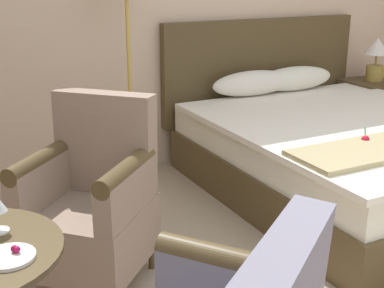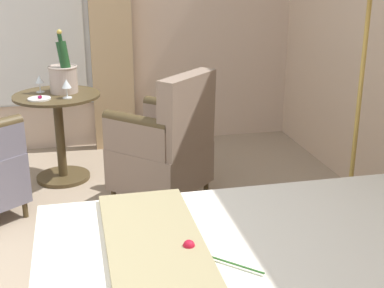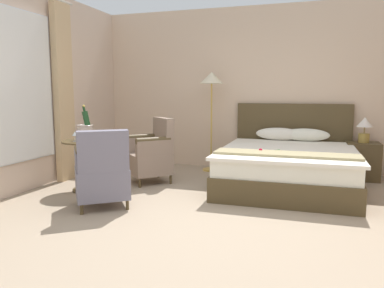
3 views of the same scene
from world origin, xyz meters
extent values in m
cube|color=#4D3D23|center=(0.58, 1.69, 0.15)|extent=(1.76, 2.15, 0.31)
cube|color=white|center=(0.58, 1.69, 0.41)|extent=(1.71, 2.09, 0.21)
cube|color=white|center=(0.58, 1.63, 0.53)|extent=(1.80, 2.02, 0.04)
cube|color=#4D3D23|center=(0.58, 2.81, 0.73)|extent=(1.85, 0.08, 0.84)
ellipsoid|color=white|center=(0.36, 2.61, 0.66)|extent=(0.74, 0.24, 0.22)
ellipsoid|color=white|center=(0.79, 2.61, 0.66)|extent=(0.74, 0.24, 0.22)
cylinder|color=#2D6628|center=(0.36, 1.34, 0.57)|extent=(0.23, 0.24, 0.01)
sphere|color=red|center=(0.25, 1.23, 0.58)|extent=(0.05, 0.05, 0.05)
cube|color=#4D3D23|center=(1.64, 2.55, 0.29)|extent=(0.48, 0.43, 0.57)
cylinder|color=olive|center=(1.64, 2.55, 0.64)|extent=(0.16, 0.16, 0.14)
cylinder|color=olive|center=(1.64, 2.55, 0.76)|extent=(0.02, 0.02, 0.10)
cone|color=silver|center=(1.64, 2.55, 0.88)|extent=(0.23, 0.23, 0.14)
cylinder|color=gold|center=(-0.74, 2.49, 0.01)|extent=(0.28, 0.28, 0.03)
cylinder|color=gold|center=(-0.74, 2.49, 0.75)|extent=(0.03, 0.03, 1.44)
cylinder|color=white|center=(-1.87, 0.58, 0.69)|extent=(0.17, 0.17, 0.01)
sphere|color=maroon|center=(-1.85, 0.59, 0.71)|extent=(0.02, 0.02, 0.02)
sphere|color=#960F45|center=(-1.84, 0.58, 0.71)|extent=(0.02, 0.02, 0.02)
cylinder|color=#4D3D23|center=(-1.40, 1.72, 0.07)|extent=(0.04, 0.04, 0.14)
cylinder|color=#4D3D23|center=(-1.06, 1.38, 0.07)|extent=(0.04, 0.04, 0.14)
cube|color=gray|center=(-1.40, 1.38, 0.29)|extent=(0.78, 0.78, 0.30)
cube|color=gray|center=(-1.24, 1.54, 0.69)|extent=(0.47, 0.46, 0.52)
cube|color=gray|center=(-1.57, 1.53, 0.55)|extent=(0.42, 0.42, 0.22)
cylinder|color=#4D3D23|center=(-1.57, 1.53, 0.66)|extent=(0.42, 0.42, 0.09)
cube|color=gray|center=(-1.25, 1.21, 0.55)|extent=(0.42, 0.42, 0.22)
cylinder|color=#4D3D23|center=(-1.25, 1.21, 0.66)|extent=(0.42, 0.42, 0.09)
cylinder|color=#4D3D23|center=(-1.25, 0.28, 0.67)|extent=(0.36, 0.44, 0.09)
camera|label=1|loc=(-2.02, -0.98, 1.54)|focal=50.00mm
camera|label=2|loc=(2.06, 0.83, 1.65)|focal=50.00mm
camera|label=3|loc=(0.85, -3.61, 1.32)|focal=35.00mm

